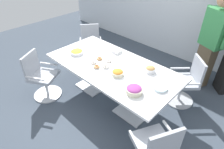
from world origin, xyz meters
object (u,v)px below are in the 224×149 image
at_px(office_chair_0, 154,149).
at_px(plate_stack, 160,88).
at_px(office_chair_2, 91,46).
at_px(person_standing_0, 211,42).
at_px(snack_bowl_candy_mix, 134,90).
at_px(conference_table, 112,71).
at_px(donut_platter, 101,63).
at_px(office_chair_1, 185,83).
at_px(office_chair_3, 42,78).
at_px(snack_bowl_chips_orange, 118,73).
at_px(snack_bowl_cookies, 150,69).
at_px(snack_bowl_chips_yellow, 77,52).
at_px(napkin_pile, 117,51).

distance_m(office_chair_0, plate_stack, 0.87).
height_order(office_chair_2, person_standing_0, person_standing_0).
relative_size(person_standing_0, snack_bowl_candy_mix, 7.53).
relative_size(conference_table, donut_platter, 6.13).
height_order(conference_table, office_chair_1, office_chair_1).
height_order(conference_table, office_chair_3, office_chair_3).
relative_size(snack_bowl_candy_mix, snack_bowl_chips_orange, 1.25).
height_order(conference_table, office_chair_0, office_chair_0).
distance_m(snack_bowl_cookies, snack_bowl_chips_orange, 0.55).
bearing_deg(person_standing_0, snack_bowl_chips_yellow, 69.85).
distance_m(office_chair_2, donut_platter, 1.47).
relative_size(office_chair_2, napkin_pile, 6.06).
bearing_deg(conference_table, snack_bowl_chips_yellow, -167.37).
xyz_separation_m(person_standing_0, plate_stack, (-0.05, -1.63, -0.21)).
xyz_separation_m(conference_table, snack_bowl_chips_orange, (0.27, -0.15, 0.17)).
xyz_separation_m(office_chair_3, person_standing_0, (2.06, 2.52, 0.57)).
bearing_deg(conference_table, snack_bowl_chips_orange, -28.88).
xyz_separation_m(office_chair_2, napkin_pile, (1.12, -0.27, 0.37)).
bearing_deg(office_chair_2, office_chair_0, 102.97).
distance_m(office_chair_1, donut_platter, 1.59).
distance_m(office_chair_0, snack_bowl_candy_mix, 0.82).
xyz_separation_m(office_chair_3, napkin_pile, (0.78, 1.26, 0.37)).
relative_size(office_chair_1, plate_stack, 4.30).
bearing_deg(office_chair_0, person_standing_0, 35.14).
distance_m(snack_bowl_candy_mix, snack_bowl_chips_yellow, 1.52).
height_order(snack_bowl_chips_yellow, snack_bowl_chips_orange, snack_bowl_chips_orange).
xyz_separation_m(office_chair_0, office_chair_3, (-2.40, -0.22, 0.00)).
relative_size(conference_table, person_standing_0, 1.29).
bearing_deg(plate_stack, person_standing_0, 88.07).
bearing_deg(snack_bowl_cookies, snack_bowl_chips_yellow, -161.15).
relative_size(office_chair_0, snack_bowl_chips_yellow, 3.61).
relative_size(person_standing_0, plate_stack, 8.78).
height_order(office_chair_1, office_chair_2, same).
bearing_deg(snack_bowl_candy_mix, snack_bowl_chips_yellow, 175.04).
bearing_deg(office_chair_3, office_chair_1, 100.37).
bearing_deg(office_chair_0, donut_platter, 97.05).
relative_size(plate_stack, napkin_pile, 1.41).
bearing_deg(plate_stack, office_chair_1, 86.28).
height_order(person_standing_0, plate_stack, person_standing_0).
distance_m(office_chair_0, snack_bowl_chips_orange, 1.27).
height_order(snack_bowl_chips_yellow, plate_stack, snack_bowl_chips_yellow).
xyz_separation_m(donut_platter, napkin_pile, (-0.08, 0.50, 0.01)).
height_order(office_chair_0, snack_bowl_chips_orange, office_chair_0).
distance_m(office_chair_1, office_chair_2, 2.40).
xyz_separation_m(office_chair_0, donut_platter, (-1.54, 0.54, 0.36)).
relative_size(office_chair_3, napkin_pile, 6.06).
bearing_deg(snack_bowl_cookies, office_chair_0, -50.83).
distance_m(person_standing_0, plate_stack, 1.64).
height_order(office_chair_1, snack_bowl_cookies, office_chair_1).
xyz_separation_m(office_chair_0, office_chair_2, (-2.74, 1.31, 0.00)).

